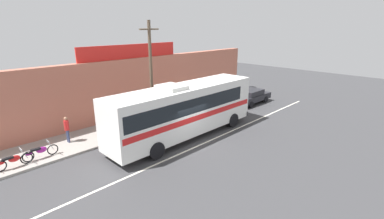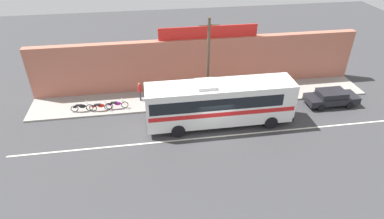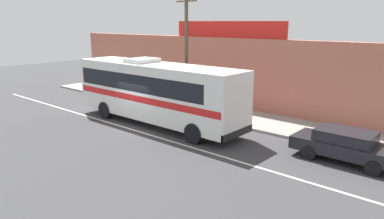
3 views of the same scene
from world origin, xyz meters
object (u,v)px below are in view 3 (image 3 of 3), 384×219
object	(u,v)px
utility_pole	(186,51)
pedestrian_by_curb	(144,84)
motorcycle_purple	(105,88)
motorcycle_green	(117,90)
motorcycle_red	(96,86)
intercity_bus	(155,89)
parked_car	(346,145)

from	to	relation	value
utility_pole	pedestrian_by_curb	size ratio (longest dim) A/B	4.40
motorcycle_purple	motorcycle_green	world-z (taller)	same
motorcycle_purple	motorcycle_red	distance (m)	1.53
intercity_bus	parked_car	world-z (taller)	intercity_bus
motorcycle_red	pedestrian_by_curb	bearing A→B (deg)	12.97
pedestrian_by_curb	motorcycle_red	bearing A→B (deg)	-167.03
parked_car	motorcycle_purple	bearing A→B (deg)	174.68
utility_pole	motorcycle_red	distance (m)	11.20
motorcycle_green	intercity_bus	bearing A→B (deg)	-22.47
parked_car	utility_pole	size ratio (longest dim) A/B	0.60
motorcycle_purple	pedestrian_by_curb	size ratio (longest dim) A/B	1.07
parked_car	pedestrian_by_curb	xyz separation A→B (m)	(-16.42, 3.10, 0.40)
motorcycle_green	parked_car	bearing A→B (deg)	-6.09
parked_car	motorcycle_green	bearing A→B (deg)	173.91
motorcycle_red	motorcycle_purple	bearing A→B (deg)	-4.75
motorcycle_purple	parked_car	bearing A→B (deg)	-5.32
motorcycle_purple	pedestrian_by_curb	world-z (taller)	pedestrian_by_curb
parked_car	utility_pole	bearing A→B (deg)	171.03
utility_pole	motorcycle_red	xyz separation A→B (m)	(-10.64, 0.28, -3.48)
intercity_bus	motorcycle_purple	bearing A→B (deg)	161.20
motorcycle_purple	motorcycle_red	xyz separation A→B (m)	(-1.52, 0.13, 0.00)
utility_pole	motorcycle_red	bearing A→B (deg)	178.47
utility_pole	motorcycle_green	xyz separation A→B (m)	(-7.76, 0.28, -3.48)
intercity_bus	motorcycle_purple	xyz separation A→B (m)	(-9.42, 3.21, -1.50)
motorcycle_green	utility_pole	bearing A→B (deg)	-2.09
parked_car	motorcycle_green	size ratio (longest dim) A/B	2.36
parked_car	pedestrian_by_curb	distance (m)	16.71
utility_pole	motorcycle_green	bearing A→B (deg)	177.91
utility_pole	motorcycle_purple	bearing A→B (deg)	179.01
parked_car	pedestrian_by_curb	world-z (taller)	pedestrian_by_curb
utility_pole	parked_car	bearing A→B (deg)	-8.97
intercity_bus	utility_pole	xyz separation A→B (m)	(-0.30, 3.05, 1.98)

